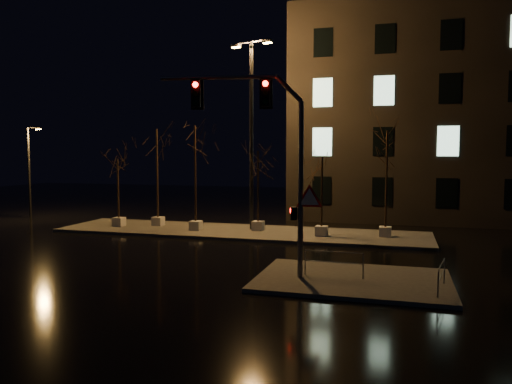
% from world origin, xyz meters
% --- Properties ---
extents(ground, '(90.00, 90.00, 0.00)m').
position_xyz_m(ground, '(0.00, 0.00, 0.00)').
color(ground, black).
rests_on(ground, ground).
extents(median, '(22.00, 5.00, 0.15)m').
position_xyz_m(median, '(0.00, 6.00, 0.07)').
color(median, '#44423C').
rests_on(median, ground).
extents(sidewalk_corner, '(7.00, 5.00, 0.15)m').
position_xyz_m(sidewalk_corner, '(7.50, -3.50, 0.07)').
color(sidewalk_corner, '#44423C').
rests_on(sidewalk_corner, ground).
extents(building, '(25.00, 12.00, 15.00)m').
position_xyz_m(building, '(14.00, 18.00, 7.50)').
color(building, black).
rests_on(building, ground).
extents(tree_0, '(1.80, 1.80, 4.34)m').
position_xyz_m(tree_0, '(-7.85, 5.66, 3.45)').
color(tree_0, '#BAB5AD').
rests_on(tree_0, median).
extents(tree_1, '(1.80, 1.80, 6.27)m').
position_xyz_m(tree_1, '(-5.60, 6.57, 4.91)').
color(tree_1, '#BAB5AD').
rests_on(tree_1, median).
extents(tree_2, '(1.80, 1.80, 6.38)m').
position_xyz_m(tree_2, '(-2.57, 5.53, 4.99)').
color(tree_2, '#BAB5AD').
rests_on(tree_2, median).
extents(tree_3, '(1.80, 1.80, 4.85)m').
position_xyz_m(tree_3, '(1.04, 6.44, 3.83)').
color(tree_3, '#BAB5AD').
rests_on(tree_3, median).
extents(tree_4, '(1.80, 1.80, 4.54)m').
position_xyz_m(tree_4, '(4.97, 5.52, 3.59)').
color(tree_4, '#BAB5AD').
rests_on(tree_4, median).
extents(tree_5, '(1.80, 1.80, 5.98)m').
position_xyz_m(tree_5, '(8.39, 6.25, 4.69)').
color(tree_5, '#BAB5AD').
rests_on(tree_5, median).
extents(traffic_signal_mast, '(6.05, 1.05, 7.46)m').
position_xyz_m(traffic_signal_mast, '(4.40, -4.07, 5.05)').
color(traffic_signal_mast, slate).
rests_on(traffic_signal_mast, sidewalk_corner).
extents(streetlight_main, '(2.75, 1.13, 11.21)m').
position_xyz_m(streetlight_main, '(0.52, 6.85, 6.62)').
color(streetlight_main, black).
rests_on(streetlight_main, median).
extents(streetlight_far, '(1.30, 0.32, 6.64)m').
position_xyz_m(streetlight_far, '(-16.83, 8.49, 3.65)').
color(streetlight_far, black).
rests_on(streetlight_far, ground).
extents(guard_rail_a, '(2.21, 0.09, 0.95)m').
position_xyz_m(guard_rail_a, '(6.79, -3.47, 0.77)').
color(guard_rail_a, slate).
rests_on(guard_rail_a, sidewalk_corner).
extents(guard_rail_b, '(0.38, 1.90, 0.91)m').
position_xyz_m(guard_rail_b, '(10.50, -4.34, 0.74)').
color(guard_rail_b, slate).
rests_on(guard_rail_b, sidewalk_corner).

